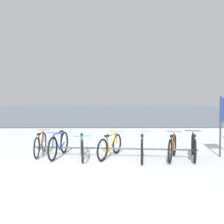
{
  "coord_description": "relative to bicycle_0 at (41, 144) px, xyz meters",
  "views": [
    {
      "loc": [
        0.85,
        -4.21,
        1.69
      ],
      "look_at": [
        0.96,
        5.11,
        1.25
      ],
      "focal_mm": 35.16,
      "sensor_mm": 36.0,
      "label": 1
    }
  ],
  "objects": [
    {
      "name": "ground",
      "position": [
        1.34,
        51.17,
        -0.39
      ],
      "size": [
        80.0,
        132.0,
        0.08
      ],
      "color": "silver"
    },
    {
      "name": "bicycle_1",
      "position": [
        0.63,
        -0.23,
        0.02
      ],
      "size": [
        0.46,
        1.73,
        0.82
      ],
      "color": "black",
      "rests_on": "ground"
    },
    {
      "name": "bicycle_2",
      "position": [
        1.37,
        -0.41,
        -0.01
      ],
      "size": [
        0.46,
        1.64,
        0.74
      ],
      "color": "black",
      "rests_on": "ground"
    },
    {
      "name": "bicycle_5",
      "position": [
        4.05,
        -0.57,
        0.01
      ],
      "size": [
        0.72,
        1.51,
        0.78
      ],
      "color": "black",
      "rests_on": "ground"
    },
    {
      "name": "bike_rack",
      "position": [
        2.33,
        -0.38,
        -0.08
      ],
      "size": [
        4.92,
        0.55,
        0.31
      ],
      "color": "#4C5156",
      "rests_on": "ground"
    },
    {
      "name": "bicycle_6",
      "position": [
        4.69,
        -0.52,
        0.01
      ],
      "size": [
        0.63,
        1.62,
        0.79
      ],
      "color": "black",
      "rests_on": "ground"
    },
    {
      "name": "bicycle_4",
      "position": [
        3.15,
        -0.59,
        0.02
      ],
      "size": [
        0.46,
        1.7,
        0.8
      ],
      "color": "black",
      "rests_on": "ground"
    },
    {
      "name": "bicycle_0",
      "position": [
        0.0,
        0.0,
        0.0
      ],
      "size": [
        0.46,
        1.6,
        0.76
      ],
      "color": "black",
      "rests_on": "ground"
    },
    {
      "name": "bicycle_3",
      "position": [
        2.22,
        -0.31,
        -0.01
      ],
      "size": [
        0.79,
        1.53,
        0.75
      ],
      "color": "black",
      "rests_on": "ground"
    }
  ]
}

